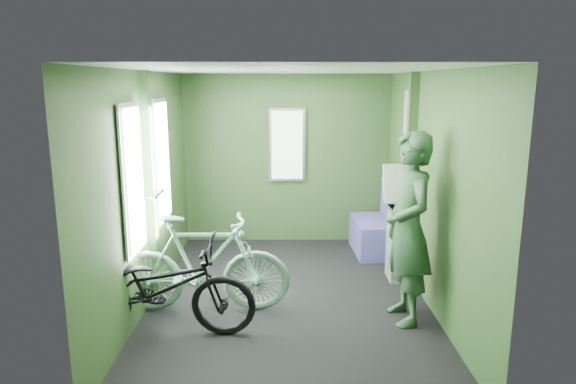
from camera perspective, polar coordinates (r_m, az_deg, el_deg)
name	(u,v)px	position (r m, az deg, el deg)	size (l,w,h in m)	color
room	(284,160)	(5.07, -0.42, 3.57)	(4.00, 4.02, 2.31)	black
bicycle_black	(163,333)	(4.86, -13.73, -15.02)	(0.58, 1.67, 0.88)	black
bicycle_mint	(204,313)	(5.17, -9.31, -13.11)	(0.47, 1.67, 1.00)	#7EB998
passenger	(408,229)	(4.79, 13.21, -3.98)	(0.50, 0.71, 1.77)	#294B2D
waste_box	(400,244)	(5.91, 12.33, -5.62)	(0.24, 0.34, 0.83)	gray
bench_seat	(375,232)	(6.81, 9.64, -4.42)	(0.52, 0.89, 0.92)	navy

